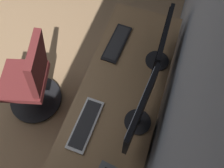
{
  "coord_description": "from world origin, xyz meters",
  "views": [
    {
      "loc": [
        0.96,
        2.12,
        2.43
      ],
      "look_at": [
        0.22,
        1.87,
        0.95
      ],
      "focal_mm": 37.88,
      "sensor_mm": 36.0,
      "label": 1
    }
  ],
  "objects_px": {
    "keyboard_main": "(85,124)",
    "office_chair": "(32,81)",
    "keyboard_spare": "(117,43)",
    "monitor_primary": "(162,44)",
    "monitor_secondary": "(141,110)",
    "drawer_pedestal": "(113,135)"
  },
  "relations": [
    {
      "from": "office_chair",
      "to": "drawer_pedestal",
      "type": "bearing_deg",
      "value": 76.33
    },
    {
      "from": "monitor_primary",
      "to": "monitor_secondary",
      "type": "bearing_deg",
      "value": -1.08
    },
    {
      "from": "keyboard_main",
      "to": "office_chair",
      "type": "bearing_deg",
      "value": -113.72
    },
    {
      "from": "monitor_primary",
      "to": "office_chair",
      "type": "xyz_separation_m",
      "value": [
        0.41,
        -1.07,
        -0.51
      ]
    },
    {
      "from": "keyboard_main",
      "to": "monitor_secondary",
      "type": "bearing_deg",
      "value": 111.85
    },
    {
      "from": "drawer_pedestal",
      "to": "keyboard_spare",
      "type": "height_order",
      "value": "keyboard_spare"
    },
    {
      "from": "monitor_primary",
      "to": "monitor_secondary",
      "type": "distance_m",
      "value": 0.58
    },
    {
      "from": "keyboard_main",
      "to": "keyboard_spare",
      "type": "relative_size",
      "value": 0.99
    },
    {
      "from": "monitor_secondary",
      "to": "office_chair",
      "type": "relative_size",
      "value": 0.58
    },
    {
      "from": "drawer_pedestal",
      "to": "keyboard_main",
      "type": "height_order",
      "value": "keyboard_main"
    },
    {
      "from": "drawer_pedestal",
      "to": "monitor_secondary",
      "type": "height_order",
      "value": "monitor_secondary"
    },
    {
      "from": "monitor_primary",
      "to": "monitor_secondary",
      "type": "relative_size",
      "value": 0.96
    },
    {
      "from": "keyboard_main",
      "to": "office_chair",
      "type": "height_order",
      "value": "office_chair"
    },
    {
      "from": "monitor_secondary",
      "to": "keyboard_spare",
      "type": "xyz_separation_m",
      "value": [
        -0.65,
        -0.37,
        -0.23
      ]
    },
    {
      "from": "monitor_primary",
      "to": "office_chair",
      "type": "bearing_deg",
      "value": -68.92
    },
    {
      "from": "keyboard_spare",
      "to": "office_chair",
      "type": "height_order",
      "value": "office_chair"
    },
    {
      "from": "monitor_secondary",
      "to": "office_chair",
      "type": "bearing_deg",
      "value": -98.83
    },
    {
      "from": "keyboard_main",
      "to": "office_chair",
      "type": "relative_size",
      "value": 0.44
    },
    {
      "from": "keyboard_main",
      "to": "keyboard_spare",
      "type": "height_order",
      "value": "same"
    },
    {
      "from": "monitor_secondary",
      "to": "keyboard_spare",
      "type": "height_order",
      "value": "monitor_secondary"
    },
    {
      "from": "drawer_pedestal",
      "to": "monitor_primary",
      "type": "xyz_separation_m",
      "value": [
        -0.63,
        0.18,
        0.62
      ]
    },
    {
      "from": "drawer_pedestal",
      "to": "office_chair",
      "type": "bearing_deg",
      "value": -103.67
    }
  ]
}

